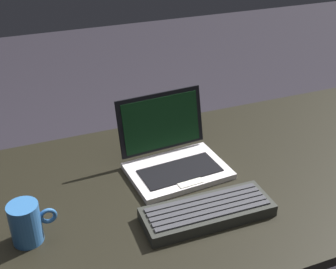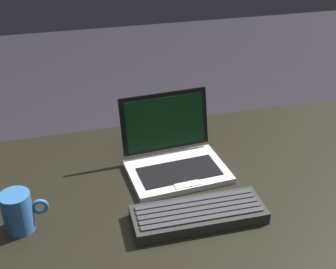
# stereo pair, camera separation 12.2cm
# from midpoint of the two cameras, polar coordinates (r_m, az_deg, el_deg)

# --- Properties ---
(desk) EXTENTS (1.59, 0.76, 0.72)m
(desk) POSITION_cam_midpoint_polar(r_m,az_deg,el_deg) (1.32, 6.26, -10.20)
(desk) COLOR black
(desk) RESTS_ON ground
(laptop_front) EXTENTS (0.29, 0.25, 0.20)m
(laptop_front) POSITION_cam_midpoint_polar(r_m,az_deg,el_deg) (1.28, 3.48, -2.93)
(laptop_front) COLOR silver
(laptop_front) RESTS_ON desk
(external_keyboard) EXTENTS (0.33, 0.12, 0.04)m
(external_keyboard) POSITION_cam_midpoint_polar(r_m,az_deg,el_deg) (1.12, 7.10, -10.25)
(external_keyboard) COLOR #2C2E29
(external_keyboard) RESTS_ON desk
(coffee_mug) EXTENTS (0.11, 0.07, 0.10)m
(coffee_mug) POSITION_cam_midpoint_polar(r_m,az_deg,el_deg) (1.11, -15.71, -9.66)
(coffee_mug) COLOR #3067A9
(coffee_mug) RESTS_ON desk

